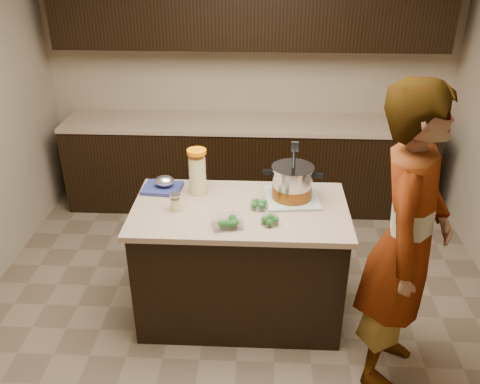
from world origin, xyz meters
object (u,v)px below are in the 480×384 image
(island, at_px, (240,262))
(lemonade_pitcher, at_px, (197,173))
(stock_pot, at_px, (292,184))
(person, at_px, (406,244))

(island, xyz_separation_m, lemonade_pitcher, (-0.31, 0.20, 0.60))
(stock_pot, bearing_deg, lemonade_pitcher, -179.24)
(stock_pot, bearing_deg, island, -152.08)
(person, bearing_deg, stock_pot, 68.93)
(stock_pot, bearing_deg, person, -38.39)
(stock_pot, height_order, person, person)
(island, xyz_separation_m, stock_pot, (0.35, 0.14, 0.56))
(stock_pot, distance_m, lemonade_pitcher, 0.66)
(person, bearing_deg, island, 87.33)
(stock_pot, height_order, lemonade_pitcher, stock_pot)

